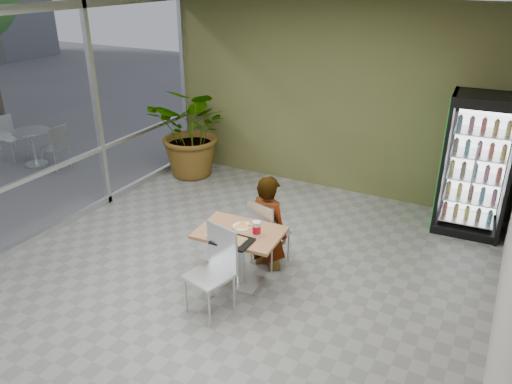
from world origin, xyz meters
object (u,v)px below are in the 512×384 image
cafeteria_tray (232,241)px  beverage_fridge (476,166)px  soda_cup (257,229)px  chair_near (216,263)px  dining_table (240,247)px  chair_far (265,229)px  potted_plant (194,131)px  seated_woman (268,232)px

cafeteria_tray → beverage_fridge: (2.23, 3.10, 0.26)m
soda_cup → chair_near: bearing=-113.7°
dining_table → beverage_fridge: bearing=51.2°
chair_far → potted_plant: bearing=-27.5°
soda_cup → potted_plant: size_ratio=0.10×
soda_cup → beverage_fridge: size_ratio=0.09×
chair_far → seated_woman: 0.08m
dining_table → beverage_fridge: (2.28, 2.84, 0.49)m
chair_far → chair_near: size_ratio=0.91×
dining_table → chair_near: chair_near is taller
soda_cup → potted_plant: bearing=135.1°
cafeteria_tray → dining_table: bearing=101.0°
chair_far → soda_cup: size_ratio=5.17×
cafeteria_tray → beverage_fridge: beverage_fridge is taller
soda_cup → dining_table: bearing=-179.5°
chair_far → beverage_fridge: (2.21, 2.31, 0.48)m
chair_near → seated_woman: size_ratio=0.65×
cafeteria_tray → potted_plant: potted_plant is taller
chair_near → potted_plant: bearing=141.2°
chair_far → cafeteria_tray: chair_far is taller
soda_cup → cafeteria_tray: bearing=-122.8°
seated_woman → soda_cup: seated_woman is taller
chair_near → potted_plant: size_ratio=0.59×
chair_near → cafeteria_tray: size_ratio=2.29×
dining_table → cafeteria_tray: (0.05, -0.27, 0.23)m
chair_far → chair_near: chair_near is taller
seated_woman → soda_cup: (0.13, -0.57, 0.35)m
potted_plant → dining_table: bearing=-47.3°
beverage_fridge → potted_plant: (-4.81, -0.10, -0.16)m
soda_cup → beverage_fridge: 3.51m
soda_cup → potted_plant: 3.88m
cafeteria_tray → seated_woman: bearing=87.1°
potted_plant → chair_near: bearing=-52.4°
cafeteria_tray → chair_near: bearing=-103.1°
chair_far → beverage_fridge: size_ratio=0.45×
soda_cup → seated_woman: bearing=102.8°
dining_table → seated_woman: (0.09, 0.58, -0.05)m
dining_table → beverage_fridge: beverage_fridge is taller
soda_cup → beverage_fridge: bearing=54.0°
soda_cup → potted_plant: potted_plant is taller
chair_near → soda_cup: 0.63m
chair_near → dining_table: bearing=102.6°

